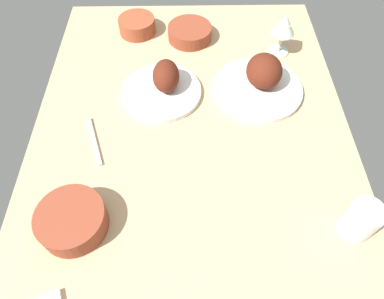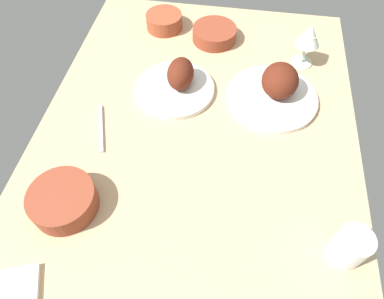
% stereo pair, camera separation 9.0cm
% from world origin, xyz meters
% --- Properties ---
extents(dining_table, '(1.40, 0.90, 0.04)m').
position_xyz_m(dining_table, '(0.00, 0.00, 0.02)').
color(dining_table, tan).
rests_on(dining_table, ground).
extents(plate_far_side, '(0.27, 0.27, 0.11)m').
position_xyz_m(plate_far_side, '(-0.25, 0.21, 0.08)').
color(plate_far_side, silver).
rests_on(plate_far_side, dining_table).
extents(plate_near_viewer, '(0.24, 0.24, 0.10)m').
position_xyz_m(plate_near_viewer, '(-0.23, -0.08, 0.07)').
color(plate_near_viewer, silver).
rests_on(plate_near_viewer, dining_table).
extents(bowl_pasta, '(0.15, 0.15, 0.05)m').
position_xyz_m(bowl_pasta, '(-0.50, -0.00, 0.07)').
color(bowl_pasta, brown).
rests_on(bowl_pasta, dining_table).
extents(bowl_sauce, '(0.16, 0.16, 0.06)m').
position_xyz_m(bowl_sauce, '(0.20, -0.28, 0.07)').
color(bowl_sauce, brown).
rests_on(bowl_sauce, dining_table).
extents(bowl_potatoes, '(0.13, 0.13, 0.05)m').
position_xyz_m(bowl_potatoes, '(-0.54, -0.19, 0.07)').
color(bowl_potatoes, brown).
rests_on(bowl_potatoes, dining_table).
extents(wine_glass, '(0.08, 0.08, 0.14)m').
position_xyz_m(wine_glass, '(-0.42, 0.30, 0.14)').
color(wine_glass, silver).
rests_on(wine_glass, dining_table).
extents(water_tumbler, '(0.07, 0.07, 0.09)m').
position_xyz_m(water_tumbler, '(0.22, 0.37, 0.09)').
color(water_tumbler, silver).
rests_on(water_tumbler, dining_table).
extents(fork_loose, '(0.16, 0.06, 0.01)m').
position_xyz_m(fork_loose, '(-0.05, -0.27, 0.04)').
color(fork_loose, silver).
rests_on(fork_loose, dining_table).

